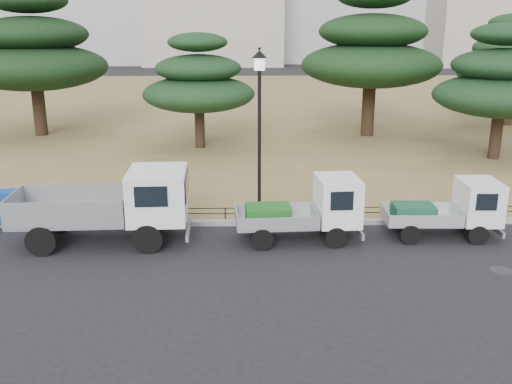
{
  "coord_description": "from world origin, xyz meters",
  "views": [
    {
      "loc": [
        -0.39,
        -15.08,
        6.3
      ],
      "look_at": [
        0.0,
        2.0,
        1.3
      ],
      "focal_mm": 40.0,
      "sensor_mm": 36.0,
      "label": 1
    }
  ],
  "objects_px": {
    "truck_large": "(112,203)",
    "truck_kei_rear": "(450,209)",
    "street_lamp": "(259,107)",
    "truck_kei_front": "(308,210)",
    "tarp_pile": "(0,208)"
  },
  "relations": [
    {
      "from": "truck_large",
      "to": "truck_kei_rear",
      "type": "height_order",
      "value": "truck_large"
    },
    {
      "from": "truck_kei_front",
      "to": "tarp_pile",
      "type": "bearing_deg",
      "value": 167.18
    },
    {
      "from": "street_lamp",
      "to": "truck_kei_front",
      "type": "bearing_deg",
      "value": -50.22
    },
    {
      "from": "truck_large",
      "to": "street_lamp",
      "type": "relative_size",
      "value": 0.95
    },
    {
      "from": "street_lamp",
      "to": "truck_large",
      "type": "bearing_deg",
      "value": -158.43
    },
    {
      "from": "street_lamp",
      "to": "tarp_pile",
      "type": "relative_size",
      "value": 3.08
    },
    {
      "from": "truck_large",
      "to": "truck_kei_rear",
      "type": "distance_m",
      "value": 10.24
    },
    {
      "from": "truck_kei_front",
      "to": "truck_kei_rear",
      "type": "xyz_separation_m",
      "value": [
        4.4,
        0.18,
        -0.08
      ]
    },
    {
      "from": "truck_kei_rear",
      "to": "tarp_pile",
      "type": "bearing_deg",
      "value": 175.81
    },
    {
      "from": "truck_large",
      "to": "street_lamp",
      "type": "distance_m",
      "value": 5.41
    },
    {
      "from": "truck_large",
      "to": "street_lamp",
      "type": "xyz_separation_m",
      "value": [
        4.42,
        1.75,
        2.58
      ]
    },
    {
      "from": "truck_large",
      "to": "tarp_pile",
      "type": "relative_size",
      "value": 2.94
    },
    {
      "from": "truck_kei_front",
      "to": "tarp_pile",
      "type": "distance_m",
      "value": 10.05
    },
    {
      "from": "street_lamp",
      "to": "truck_kei_rear",
      "type": "bearing_deg",
      "value": -14.65
    },
    {
      "from": "street_lamp",
      "to": "tarp_pile",
      "type": "bearing_deg",
      "value": -179.5
    }
  ]
}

